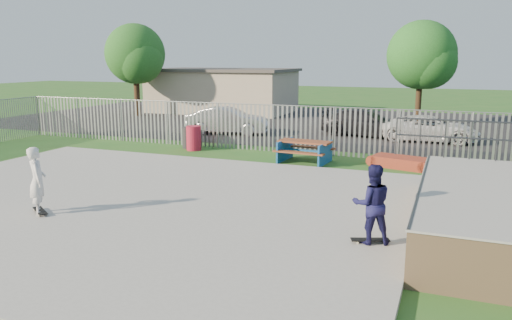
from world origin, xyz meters
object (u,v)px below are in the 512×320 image
at_px(car_silver, 228,121).
at_px(skater_white, 37,180).
at_px(car_dark, 366,123).
at_px(trash_bin_grey, 189,138).
at_px(trash_bin_red, 194,138).
at_px(skater_navy, 372,204).
at_px(tree_mid, 421,55).
at_px(car_white, 430,129).
at_px(picnic_table, 305,151).
at_px(tree_left, 135,54).
at_px(funbox, 401,162).

relative_size(car_silver, skater_white, 2.55).
height_order(car_dark, skater_white, skater_white).
bearing_deg(trash_bin_grey, trash_bin_red, -39.58).
relative_size(skater_navy, skater_white, 1.00).
bearing_deg(tree_mid, car_white, -80.39).
height_order(picnic_table, tree_left, tree_left).
xyz_separation_m(tree_mid, skater_white, (-7.46, -21.90, -3.13)).
bearing_deg(car_silver, trash_bin_grey, 169.59).
relative_size(funbox, skater_white, 1.27).
distance_m(picnic_table, trash_bin_grey, 5.80).
distance_m(trash_bin_red, car_silver, 4.83).
distance_m(trash_bin_red, car_white, 11.30).
relative_size(trash_bin_grey, car_silver, 0.22).
relative_size(car_dark, tree_left, 0.74).
distance_m(tree_left, skater_navy, 27.21).
height_order(picnic_table, funbox, picnic_table).
height_order(funbox, trash_bin_red, trash_bin_red).
xyz_separation_m(picnic_table, funbox, (3.55, 0.40, -0.23)).
bearing_deg(trash_bin_grey, skater_navy, -44.38).
height_order(skater_navy, skater_white, same).
height_order(trash_bin_grey, car_white, car_white).
distance_m(car_dark, tree_left, 17.09).
height_order(tree_left, skater_white, tree_left).
distance_m(picnic_table, trash_bin_red, 5.26).
bearing_deg(funbox, trash_bin_red, -166.72).
bearing_deg(tree_left, picnic_table, -35.91).
bearing_deg(trash_bin_grey, tree_left, 133.91).
relative_size(car_white, tree_left, 0.71).
bearing_deg(skater_navy, funbox, -109.61).
height_order(trash_bin_grey, car_silver, car_silver).
bearing_deg(trash_bin_grey, tree_mid, 52.52).
bearing_deg(funbox, skater_white, -113.79).
bearing_deg(skater_navy, car_white, -112.95).
distance_m(car_white, skater_navy, 15.03).
bearing_deg(car_dark, skater_white, 170.28).
relative_size(car_silver, tree_left, 0.68).
bearing_deg(skater_navy, skater_white, -14.15).
distance_m(trash_bin_grey, skater_white, 10.35).
distance_m(picnic_table, skater_navy, 9.00).
bearing_deg(funbox, car_white, 99.11).
xyz_separation_m(tree_mid, skater_navy, (0.51, -20.93, -3.13)).
distance_m(car_white, tree_mid, 6.93).
bearing_deg(picnic_table, car_white, 62.98).
bearing_deg(skater_white, trash_bin_grey, -38.42).
relative_size(trash_bin_grey, skater_navy, 0.56).
distance_m(car_white, tree_left, 20.26).
bearing_deg(picnic_table, car_dark, 86.51).
bearing_deg(picnic_table, car_silver, 141.20).
distance_m(funbox, trash_bin_grey, 9.27).
relative_size(funbox, trash_bin_red, 2.00).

